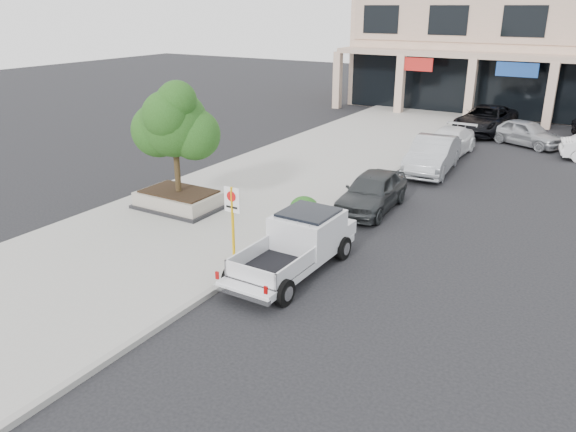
# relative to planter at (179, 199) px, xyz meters

# --- Properties ---
(ground) EXTENTS (120.00, 120.00, 0.00)m
(ground) POSITION_rel_planter_xyz_m (6.77, -3.07, -0.48)
(ground) COLOR black
(ground) RESTS_ON ground
(sidewalk) EXTENTS (8.00, 52.00, 0.15)m
(sidewalk) POSITION_rel_planter_xyz_m (1.27, 2.93, -0.40)
(sidewalk) COLOR gray
(sidewalk) RESTS_ON ground
(curb) EXTENTS (0.20, 52.00, 0.15)m
(curb) POSITION_rel_planter_xyz_m (5.22, 2.93, -0.40)
(curb) COLOR gray
(curb) RESTS_ON ground
(planter) EXTENTS (3.20, 2.20, 0.68)m
(planter) POSITION_rel_planter_xyz_m (0.00, 0.00, 0.00)
(planter) COLOR black
(planter) RESTS_ON sidewalk
(planter_tree) EXTENTS (2.90, 2.55, 4.00)m
(planter_tree) POSITION_rel_planter_xyz_m (0.13, 0.15, 2.94)
(planter_tree) COLOR black
(planter_tree) RESTS_ON planter
(no_parking_sign) EXTENTS (0.55, 0.09, 2.30)m
(no_parking_sign) POSITION_rel_planter_xyz_m (4.56, -2.68, 1.16)
(no_parking_sign) COLOR #DEA40B
(no_parking_sign) RESTS_ON sidewalk
(hedge) EXTENTS (1.10, 0.99, 0.93)m
(hedge) POSITION_rel_planter_xyz_m (4.84, 1.19, 0.14)
(hedge) COLOR #184313
(hedge) RESTS_ON sidewalk
(pickup_truck) EXTENTS (2.02, 5.29, 1.66)m
(pickup_truck) POSITION_rel_planter_xyz_m (6.42, -2.33, 0.35)
(pickup_truck) COLOR silver
(pickup_truck) RESTS_ON ground
(curb_car_a) EXTENTS (1.97, 4.46, 1.49)m
(curb_car_a) POSITION_rel_planter_xyz_m (6.25, 3.99, 0.27)
(curb_car_a) COLOR #2A2D2F
(curb_car_a) RESTS_ON ground
(curb_car_b) EXTENTS (2.19, 5.17, 1.66)m
(curb_car_b) POSITION_rel_planter_xyz_m (6.60, 10.35, 0.36)
(curb_car_b) COLOR #A6A9AE
(curb_car_b) RESTS_ON ground
(curb_car_c) EXTENTS (2.13, 4.90, 1.40)m
(curb_car_c) POSITION_rel_planter_xyz_m (6.31, 13.90, 0.23)
(curb_car_c) COLOR white
(curb_car_c) RESTS_ON ground
(curb_car_d) EXTENTS (3.08, 6.10, 1.65)m
(curb_car_d) POSITION_rel_planter_xyz_m (6.68, 20.66, 0.35)
(curb_car_d) COLOR black
(curb_car_d) RESTS_ON ground
(lot_car_a) EXTENTS (4.59, 3.35, 1.45)m
(lot_car_a) POSITION_rel_planter_xyz_m (9.45, 18.37, 0.25)
(lot_car_a) COLOR #A1A3A9
(lot_car_a) RESTS_ON ground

